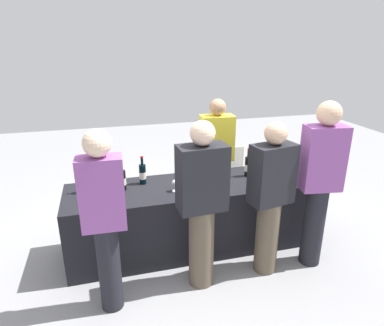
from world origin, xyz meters
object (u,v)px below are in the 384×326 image
Objects in this scene: wine_bottle_2 at (143,174)px; server_pouring at (216,155)px; wine_glass_4 at (273,175)px; guest_3 at (320,180)px; ice_bucket at (279,166)px; wine_bottle_1 at (122,180)px; guest_0 at (104,217)px; guest_1 at (202,202)px; wine_bottle_4 at (216,169)px; wine_glass_2 at (185,182)px; wine_glass_0 at (99,193)px; wine_glass_1 at (175,183)px; menu_board at (224,174)px; wine_bottle_0 at (86,182)px; wine_glass_3 at (258,176)px; wine_bottle_6 at (264,164)px; guest_2 at (270,196)px; wine_bottle_5 at (248,166)px.

wine_bottle_2 is 1.14m from server_pouring.
wine_glass_4 is 0.93m from server_pouring.
server_pouring reaches higher than wine_bottle_2.
ice_bucket is at bearing 105.98° from guest_3.
wine_bottle_1 is 0.20× the size of server_pouring.
guest_0 is 1.01× the size of guest_1.
wine_bottle_4 is 2.30× the size of wine_glass_2.
guest_1 is at bearing -171.11° from guest_3.
wine_glass_0 is 1.00× the size of wine_glass_1.
ice_bucket is 1.18m from menu_board.
wine_glass_0 is 0.76m from wine_glass_1.
wine_glass_2 is (0.40, -0.31, -0.01)m from wine_bottle_2.
wine_bottle_0 reaches higher than wine_bottle_2.
wine_glass_2 is at bearing 167.20° from guest_3.
wine_glass_0 is 0.08× the size of guest_1.
wine_glass_0 is (0.12, -0.24, -0.02)m from wine_bottle_0.
wine_bottle_2 reaches higher than wine_glass_3.
guest_0 is 0.86m from guest_1.
wine_glass_3 is at bearing -153.12° from ice_bucket.
guest_0 is at bearing -176.82° from guest_1.
server_pouring is at bearing 70.27° from wine_bottle_4.
wine_glass_0 is 0.92× the size of wine_glass_4.
wine_bottle_1 reaches higher than wine_glass_4.
guest_3 is 2.19× the size of menu_board.
guest_2 is at bearing -111.58° from wine_bottle_6.
wine_glass_1 is (-0.89, -0.19, -0.03)m from wine_bottle_5.
wine_glass_2 reaches higher than menu_board.
guest_0 is at bearing -139.15° from wine_glass_1.
guest_0 is 2.06m from guest_3.
wine_bottle_5 is 0.24m from wine_glass_3.
wine_bottle_6 is 1.57× the size of ice_bucket.
menu_board is (0.17, 1.68, -0.44)m from guest_2.
guest_0 reaches higher than ice_bucket.
wine_bottle_0 is at bearing 177.88° from ice_bucket.
wine_bottle_5 is at bearing 109.25° from server_pouring.
wine_bottle_1 is 2.08× the size of wine_glass_2.
wine_glass_3 is 0.18m from wine_glass_4.
menu_board is (0.09, 0.99, -0.48)m from wine_bottle_5.
wine_glass_4 is 0.27m from ice_bucket.
wine_bottle_0 is at bearing 166.69° from wine_glass_1.
wine_bottle_1 is (0.36, -0.03, -0.00)m from wine_bottle_0.
ice_bucket is 2.11m from guest_0.
server_pouring is (1.48, 0.82, -0.01)m from wine_glass_0.
wine_bottle_4 is 0.55m from wine_glass_1.
guest_3 is at bearing -20.43° from wine_bottle_1.
wine_bottle_4 reaches higher than wine_glass_4.
server_pouring reaches higher than wine_glass_1.
wine_bottle_5 is at bearing 131.00° from guest_3.
wine_bottle_4 is at bearing 20.38° from wine_glass_1.
guest_2 is at bearing -96.03° from wine_bottle_5.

